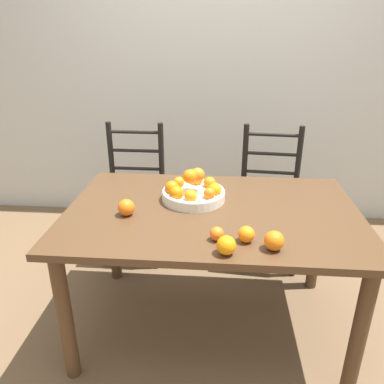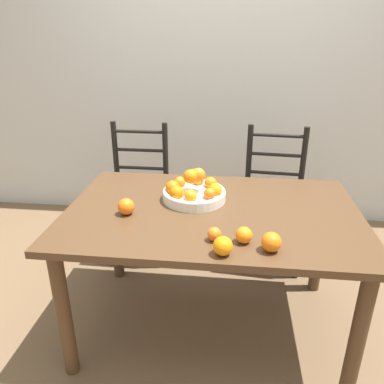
{
  "view_description": "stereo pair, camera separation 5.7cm",
  "coord_description": "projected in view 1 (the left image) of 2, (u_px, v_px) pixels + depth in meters",
  "views": [
    {
      "loc": [
        0.03,
        -1.72,
        1.56
      ],
      "look_at": [
        -0.1,
        0.01,
        0.83
      ],
      "focal_mm": 35.0,
      "sensor_mm": 36.0,
      "label": 1
    },
    {
      "loc": [
        0.09,
        -1.71,
        1.56
      ],
      "look_at": [
        -0.1,
        0.01,
        0.83
      ],
      "focal_mm": 35.0,
      "sensor_mm": 36.0,
      "label": 2
    }
  ],
  "objects": [
    {
      "name": "wall_back",
      "position": [
        219.0,
        68.0,
        3.05
      ],
      "size": [
        8.0,
        0.06,
        2.6
      ],
      "color": "beige",
      "rests_on": "ground_plane"
    },
    {
      "name": "fruit_bowl",
      "position": [
        193.0,
        191.0,
        1.99
      ],
      "size": [
        0.34,
        0.34,
        0.18
      ],
      "color": "silver",
      "rests_on": "dining_table"
    },
    {
      "name": "orange_loose_4",
      "position": [
        226.0,
        245.0,
        1.5
      ],
      "size": [
        0.08,
        0.08,
        0.08
      ],
      "color": "orange",
      "rests_on": "dining_table"
    },
    {
      "name": "orange_loose_3",
      "position": [
        126.0,
        207.0,
        1.82
      ],
      "size": [
        0.08,
        0.08,
        0.08
      ],
      "color": "orange",
      "rests_on": "dining_table"
    },
    {
      "name": "ground_plane",
      "position": [
        210.0,
        323.0,
        2.19
      ],
      "size": [
        12.0,
        12.0,
        0.0
      ],
      "primitive_type": "plane",
      "color": "brown"
    },
    {
      "name": "orange_loose_1",
      "position": [
        217.0,
        234.0,
        1.6
      ],
      "size": [
        0.06,
        0.06,
        0.06
      ],
      "color": "orange",
      "rests_on": "dining_table"
    },
    {
      "name": "chair_left",
      "position": [
        134.0,
        194.0,
        2.73
      ],
      "size": [
        0.42,
        0.4,
        0.97
      ],
      "rotation": [
        0.0,
        0.0,
        -0.01
      ],
      "color": "black",
      "rests_on": "ground_plane"
    },
    {
      "name": "chair_right",
      "position": [
        269.0,
        198.0,
        2.66
      ],
      "size": [
        0.45,
        0.43,
        0.97
      ],
      "rotation": [
        0.0,
        0.0,
        -0.08
      ],
      "color": "black",
      "rests_on": "ground_plane"
    },
    {
      "name": "orange_loose_2",
      "position": [
        274.0,
        241.0,
        1.53
      ],
      "size": [
        0.08,
        0.08,
        0.08
      ],
      "color": "orange",
      "rests_on": "dining_table"
    },
    {
      "name": "dining_table",
      "position": [
        212.0,
        226.0,
        1.94
      ],
      "size": [
        1.48,
        0.97,
        0.74
      ],
      "color": "#4C331E",
      "rests_on": "ground_plane"
    },
    {
      "name": "orange_loose_0",
      "position": [
        246.0,
        234.0,
        1.59
      ],
      "size": [
        0.07,
        0.07,
        0.07
      ],
      "color": "orange",
      "rests_on": "dining_table"
    }
  ]
}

